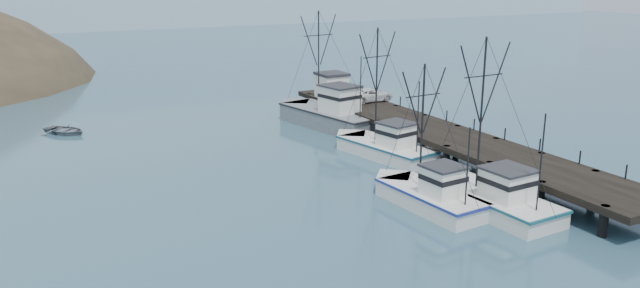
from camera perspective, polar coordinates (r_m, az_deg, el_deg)
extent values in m
plane|color=#2B4D60|center=(37.06, 8.11, -9.43)|extent=(400.00, 400.00, 0.00)
cube|color=black|center=(56.57, 10.42, 1.14)|extent=(6.00, 44.00, 0.50)
cylinder|color=black|center=(41.54, 24.50, -6.43)|extent=(0.56, 0.56, 2.00)
cylinder|color=black|center=(44.52, 19.50, -4.47)|extent=(0.56, 0.56, 2.00)
cylinder|color=black|center=(48.32, 23.76, -3.36)|extent=(0.56, 0.56, 2.00)
cylinder|color=black|center=(47.84, 15.19, -2.74)|extent=(0.56, 0.56, 2.00)
cylinder|color=black|center=(51.39, 19.49, -1.84)|extent=(0.56, 0.56, 2.00)
cylinder|color=black|center=(51.44, 11.46, -1.23)|extent=(0.56, 0.56, 2.00)
cylinder|color=black|center=(54.75, 15.72, -0.49)|extent=(0.56, 0.56, 2.00)
cylinder|color=black|center=(55.25, 8.24, 0.08)|extent=(0.56, 0.56, 2.00)
cylinder|color=black|center=(58.35, 12.41, 0.70)|extent=(0.56, 0.56, 2.00)
cylinder|color=black|center=(59.24, 5.45, 1.22)|extent=(0.56, 0.56, 2.00)
cylinder|color=black|center=(62.14, 9.49, 1.75)|extent=(0.56, 0.56, 2.00)
cylinder|color=black|center=(63.37, 3.01, 2.21)|extent=(0.56, 0.56, 2.00)
cylinder|color=black|center=(66.09, 6.91, 2.68)|extent=(0.56, 0.56, 2.00)
cylinder|color=black|center=(67.62, 0.87, 3.08)|extent=(0.56, 0.56, 2.00)
cylinder|color=black|center=(70.18, 4.62, 3.49)|extent=(0.56, 0.56, 2.00)
cylinder|color=black|center=(71.97, -1.02, 3.84)|extent=(0.56, 0.56, 2.00)
cylinder|color=black|center=(74.37, 2.58, 4.20)|extent=(0.56, 0.56, 2.00)
cube|color=#9EB2C6|center=(200.02, -19.02, 10.19)|extent=(360.00, 40.00, 26.00)
cube|color=silver|center=(43.64, 15.38, -5.29)|extent=(4.31, 9.86, 1.60)
cube|color=silver|center=(46.88, 11.17, -3.57)|extent=(3.77, 3.77, 1.60)
cube|color=#164E5A|center=(43.40, 15.44, -4.43)|extent=(4.40, 10.11, 0.18)
cube|color=silver|center=(42.27, 16.74, -3.56)|extent=(2.79, 2.87, 1.90)
cube|color=#26262B|center=(41.96, 16.85, -2.23)|extent=(3.03, 3.13, 0.16)
cylinder|color=black|center=(42.97, 14.52, 2.69)|extent=(0.14, 0.14, 10.23)
cylinder|color=black|center=(40.11, 19.55, -1.64)|extent=(0.10, 0.10, 6.14)
cube|color=silver|center=(43.14, 10.12, -5.21)|extent=(3.94, 8.37, 1.60)
cube|color=silver|center=(46.03, 6.74, -3.73)|extent=(3.27, 3.27, 1.60)
cube|color=navy|center=(42.90, 10.17, -4.33)|extent=(4.02, 8.59, 0.18)
cube|color=silver|center=(41.84, 11.19, -3.38)|extent=(2.47, 2.47, 1.90)
cube|color=#26262B|center=(41.53, 11.26, -2.03)|extent=(2.69, 2.70, 0.16)
cylinder|color=black|center=(42.55, 9.32, 1.62)|extent=(0.14, 0.14, 8.44)
cylinder|color=black|center=(39.96, 13.34, -2.02)|extent=(0.10, 0.10, 5.06)
cube|color=silver|center=(54.30, 6.06, -0.72)|extent=(5.21, 9.63, 1.60)
cube|color=silver|center=(57.50, 2.88, 0.27)|extent=(3.45, 3.45, 1.60)
cube|color=navy|center=(54.11, 6.08, -0.01)|extent=(5.32, 9.88, 0.18)
cube|color=silver|center=(53.04, 7.00, 0.82)|extent=(2.91, 3.00, 1.90)
cube|color=#26262B|center=(52.79, 7.04, 1.90)|extent=(3.16, 3.27, 0.16)
cylinder|color=black|center=(53.99, 5.19, 5.40)|extent=(0.14, 0.14, 9.75)
cylinder|color=black|center=(51.01, 8.94, 2.45)|extent=(0.10, 0.10, 5.85)
cube|color=slate|center=(64.34, 0.90, 2.21)|extent=(6.45, 12.53, 2.20)
cube|color=slate|center=(68.92, -2.28, 3.09)|extent=(4.06, 4.06, 2.20)
cube|color=black|center=(64.12, 0.91, 3.08)|extent=(6.59, 12.85, 0.18)
cube|color=silver|center=(62.69, 1.81, 4.09)|extent=(3.52, 3.88, 2.60)
cube|color=#26262B|center=(62.43, 1.82, 5.33)|extent=(3.82, 4.23, 0.16)
cylinder|color=black|center=(64.63, -0.13, 7.73)|extent=(0.14, 0.14, 9.91)
cylinder|color=black|center=(60.13, 3.73, 5.20)|extent=(0.10, 0.10, 5.94)
cube|color=silver|center=(69.34, 1.07, 5.28)|extent=(2.80, 3.00, 2.50)
cube|color=#26262B|center=(69.10, 1.08, 6.43)|extent=(3.00, 3.20, 0.30)
imported|color=silver|center=(67.64, 4.67, 4.50)|extent=(5.10, 2.48, 1.40)
imported|color=slate|center=(66.90, -22.26, 0.89)|extent=(5.53, 5.78, 0.97)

